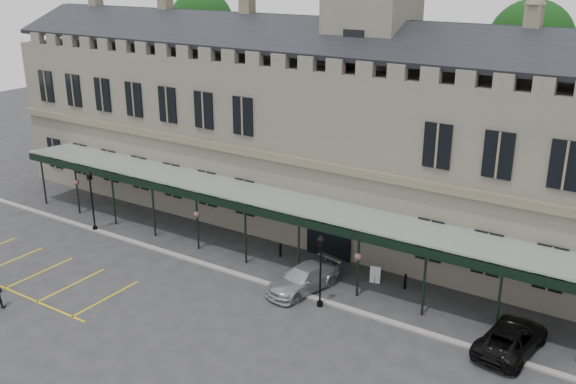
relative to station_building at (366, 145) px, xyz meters
The scene contains 15 objects.
ground 17.17m from the station_building, 90.00° to the right, with size 140.00×140.00×0.00m, color #2C2C2F.
station_building is the anchor object (origin of this frame).
clock_tower 6.64m from the station_building, 90.00° to the left, with size 5.60×5.60×24.80m.
canopy 9.37m from the station_building, 90.00° to the right, with size 50.00×4.10×4.30m.
kerb 12.22m from the station_building, 90.00° to the right, with size 60.00×0.40×0.12m, color gray.
parking_markings 23.26m from the station_building, 128.81° to the right, with size 16.00×6.00×0.01m, color gold, non-canonical shape.
tree_behind_left 24.64m from the station_building, 157.55° to the left, with size 6.00×6.00×16.00m.
tree_behind_mid 13.67m from the station_building, 48.65° to the left, with size 6.00×6.00×16.00m.
lamp_post_left 19.72m from the station_building, 147.55° to the right, with size 0.43×0.43×4.59m.
lamp_post_mid 11.91m from the station_building, 75.66° to the right, with size 0.41×0.41×4.38m.
sign_board 9.89m from the station_building, 58.02° to the right, with size 0.63×0.19×1.10m.
bollard_left 9.40m from the station_building, 111.59° to the right, with size 0.16×0.16×0.92m, color black.
bollard_right 10.63m from the station_building, 46.77° to the right, with size 0.17×0.17×0.93m, color black.
car_taxi 11.41m from the station_building, 84.18° to the right, with size 2.04×5.03×1.46m, color #999BA0.
car_van 17.14m from the station_building, 36.37° to the right, with size 2.36×5.12×1.42m, color black.
Camera 1 is at (18.64, -22.78, 18.27)m, focal length 40.00 mm.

